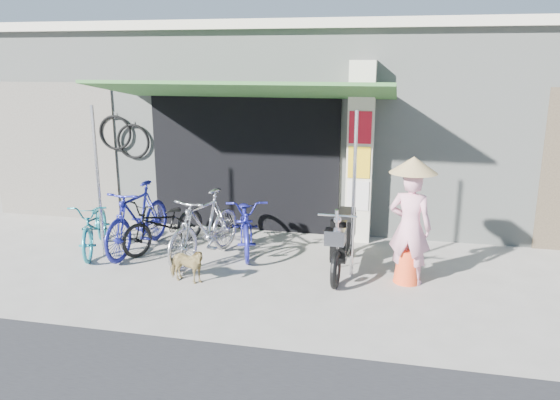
% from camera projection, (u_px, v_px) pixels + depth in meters
% --- Properties ---
extents(ground, '(80.00, 80.00, 0.00)m').
position_uv_depth(ground, '(279.00, 291.00, 7.31)').
color(ground, '#9F988F').
rests_on(ground, ground).
extents(bicycle_shop, '(12.30, 5.30, 3.66)m').
position_uv_depth(bicycle_shop, '(330.00, 116.00, 11.66)').
color(bicycle_shop, gray).
rests_on(bicycle_shop, ground).
extents(shop_pillar, '(0.42, 0.44, 3.00)m').
position_uv_depth(shop_pillar, '(360.00, 153.00, 9.07)').
color(shop_pillar, beige).
rests_on(shop_pillar, ground).
extents(awning, '(4.60, 1.88, 2.72)m').
position_uv_depth(awning, '(244.00, 93.00, 8.40)').
color(awning, '#2F602B').
rests_on(awning, ground).
extents(neighbour_left, '(2.60, 0.06, 2.60)m').
position_uv_depth(neighbour_left, '(54.00, 151.00, 10.47)').
color(neighbour_left, '#6B665B').
rests_on(neighbour_left, ground).
extents(bike_teal, '(1.07, 1.73, 0.86)m').
position_uv_depth(bike_teal, '(95.00, 225.00, 8.74)').
color(bike_teal, '#1D7983').
rests_on(bike_teal, ground).
extents(bike_blue, '(0.68, 1.87, 1.10)m').
position_uv_depth(bike_blue, '(138.00, 218.00, 8.70)').
color(bike_blue, navy).
rests_on(bike_blue, ground).
extents(bike_black, '(1.25, 1.70, 0.85)m').
position_uv_depth(bike_black, '(165.00, 224.00, 8.85)').
color(bike_black, black).
rests_on(bike_black, ground).
extents(bike_silver, '(0.97, 1.86, 1.08)m').
position_uv_depth(bike_silver, '(205.00, 227.00, 8.30)').
color(bike_silver, '#B1B1B6').
rests_on(bike_silver, ground).
extents(bike_navy, '(1.15, 1.90, 0.94)m').
position_uv_depth(bike_navy, '(246.00, 222.00, 8.76)').
color(bike_navy, navy).
rests_on(bike_navy, ground).
extents(street_dog, '(0.64, 0.37, 0.51)m').
position_uv_depth(street_dog, '(186.00, 265.00, 7.53)').
color(street_dog, tan).
rests_on(street_dog, ground).
extents(moped, '(0.52, 1.83, 1.03)m').
position_uv_depth(moped, '(343.00, 239.00, 7.95)').
color(moped, black).
rests_on(moped, ground).
extents(nun, '(0.66, 0.64, 1.77)m').
position_uv_depth(nun, '(410.00, 222.00, 7.40)').
color(nun, pink).
rests_on(nun, ground).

